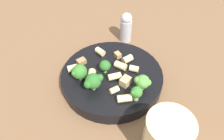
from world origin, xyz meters
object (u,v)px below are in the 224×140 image
object	(u,v)px
rigatoni_4	(127,59)
chicken_chunk_0	(125,81)
broccoli_floret_3	(137,93)
rigatoni_7	(100,52)
rigatoni_2	(91,74)
rigatoni_6	(124,98)
chicken_chunk_1	(118,55)
rigatoni_1	(134,69)
rigatoni_3	(73,68)
pepper_shaker	(126,27)
broccoli_floret_4	(94,81)
rigatoni_0	(121,66)
rigatoni_8	(114,90)
rigatoni_5	(115,76)
chicken_chunk_2	(81,61)
broccoli_floret_2	(142,82)
broccoli_floret_0	(105,66)
broccoli_floret_1	(80,72)
pasta_bowl	(112,77)

from	to	relation	value
rigatoni_4	chicken_chunk_0	xyz separation A→B (m)	(-0.07, 0.03, 0.00)
broccoli_floret_3	rigatoni_7	bearing A→B (deg)	11.18
rigatoni_2	rigatoni_6	xyz separation A→B (m)	(-0.09, -0.05, -0.00)
rigatoni_4	chicken_chunk_1	distance (m)	0.03
rigatoni_1	chicken_chunk_1	distance (m)	0.06
rigatoni_3	pepper_shaker	size ratio (longest dim) A/B	0.26
rigatoni_2	broccoli_floret_4	bearing A→B (deg)	175.87
rigatoni_0	rigatoni_1	distance (m)	0.03
broccoli_floret_4	rigatoni_8	size ratio (longest dim) A/B	2.17
rigatoni_1	rigatoni_5	world-z (taller)	same
chicken_chunk_2	rigatoni_2	bearing A→B (deg)	-167.49
rigatoni_8	rigatoni_5	bearing A→B (deg)	-21.66
broccoli_floret_2	rigatoni_4	size ratio (longest dim) A/B	1.61
rigatoni_7	chicken_chunk_2	xyz separation A→B (m)	(-0.02, 0.05, -0.00)
rigatoni_8	rigatoni_3	bearing A→B (deg)	38.42
rigatoni_2	chicken_chunk_0	world-z (taller)	same
broccoli_floret_0	chicken_chunk_2	xyz separation A→B (m)	(0.05, 0.05, -0.01)
chicken_chunk_0	chicken_chunk_2	size ratio (longest dim) A/B	1.11
chicken_chunk_0	rigatoni_7	bearing A→B (deg)	12.62
rigatoni_6	rigatoni_8	distance (m)	0.03
rigatoni_2	chicken_chunk_1	bearing A→B (deg)	-59.05
rigatoni_6	rigatoni_7	world-z (taller)	same
rigatoni_7	chicken_chunk_1	distance (m)	0.05
broccoli_floret_0	rigatoni_5	size ratio (longest dim) A/B	1.13
broccoli_floret_3	broccoli_floret_1	bearing A→B (deg)	47.08
broccoli_floret_3	rigatoni_0	bearing A→B (deg)	-0.10
rigatoni_4	rigatoni_6	distance (m)	0.12
rigatoni_5	rigatoni_8	bearing A→B (deg)	158.34
rigatoni_4	rigatoni_6	xyz separation A→B (m)	(-0.11, 0.05, -0.00)
chicken_chunk_0	pepper_shaker	size ratio (longest dim) A/B	0.26
rigatoni_3	rigatoni_8	bearing A→B (deg)	-141.58
broccoli_floret_2	chicken_chunk_2	world-z (taller)	broccoli_floret_2
rigatoni_5	rigatoni_3	bearing A→B (deg)	58.09
rigatoni_6	pepper_shaker	xyz separation A→B (m)	(0.23, -0.09, 0.01)
rigatoni_0	chicken_chunk_0	world-z (taller)	same
rigatoni_3	rigatoni_5	size ratio (longest dim) A/B	0.79
rigatoni_2	chicken_chunk_0	xyz separation A→B (m)	(-0.04, -0.07, -0.00)
rigatoni_4	chicken_chunk_2	size ratio (longest dim) A/B	1.17
rigatoni_8	pasta_bowl	bearing A→B (deg)	-13.02
broccoli_floret_2	rigatoni_2	world-z (taller)	broccoli_floret_2
broccoli_floret_0	rigatoni_3	distance (m)	0.08
broccoli_floret_4	rigatoni_7	size ratio (longest dim) A/B	1.84
rigatoni_1	rigatoni_6	bearing A→B (deg)	145.03
rigatoni_5	rigatoni_4	bearing A→B (deg)	-45.88
rigatoni_0	rigatoni_7	distance (m)	0.07
rigatoni_6	broccoli_floret_2	bearing A→B (deg)	-69.26
pepper_shaker	broccoli_floret_3	bearing A→B (deg)	164.61
rigatoni_1	rigatoni_7	distance (m)	0.10
broccoli_floret_2	broccoli_floret_0	bearing A→B (deg)	38.90
rigatoni_8	chicken_chunk_2	world-z (taller)	rigatoni_8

